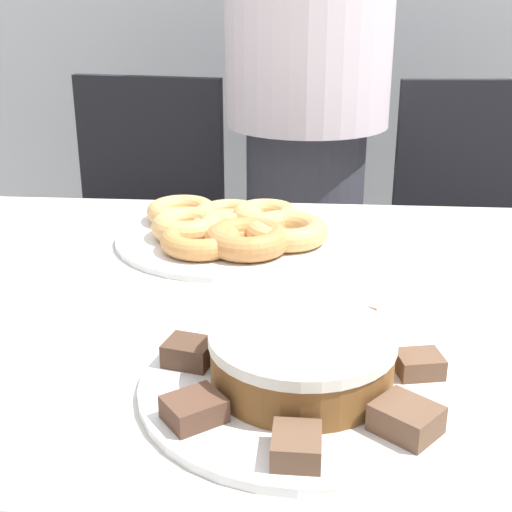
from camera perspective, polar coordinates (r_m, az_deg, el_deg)
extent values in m
cube|color=silver|center=(0.96, 0.64, -4.02)|extent=(1.73, 0.86, 0.03)
cylinder|color=#383842|center=(1.83, 3.74, -2.06)|extent=(0.29, 0.29, 0.81)
cylinder|color=black|center=(2.02, -9.56, -12.84)|extent=(0.44, 0.44, 0.01)
cylinder|color=#262626|center=(1.90, -9.96, -7.33)|extent=(0.06, 0.06, 0.42)
cube|color=black|center=(1.81, -10.42, -0.84)|extent=(0.50, 0.50, 0.04)
cube|color=black|center=(1.92, -8.46, 7.80)|extent=(0.40, 0.09, 0.42)
cylinder|color=black|center=(2.01, 16.49, -13.59)|extent=(0.44, 0.44, 0.01)
cylinder|color=#262626|center=(1.90, 17.17, -8.10)|extent=(0.06, 0.06, 0.42)
cube|color=black|center=(1.80, 17.96, -1.62)|extent=(0.47, 0.47, 0.04)
cube|color=black|center=(1.92, 16.98, 7.11)|extent=(0.40, 0.06, 0.42)
cylinder|color=white|center=(0.74, 3.64, -10.32)|extent=(0.33, 0.33, 0.01)
cylinder|color=white|center=(1.15, -2.30, 1.50)|extent=(0.36, 0.36, 0.01)
cylinder|color=brown|center=(0.73, 3.69, -8.50)|extent=(0.18, 0.18, 0.04)
cylinder|color=white|center=(0.71, 3.74, -6.55)|extent=(0.19, 0.19, 0.01)
cube|color=brown|center=(0.83, 7.66, -5.32)|extent=(0.06, 0.06, 0.03)
cube|color=brown|center=(0.83, 0.23, -5.15)|extent=(0.06, 0.06, 0.02)
cube|color=#513828|center=(0.77, -5.38, -7.66)|extent=(0.06, 0.05, 0.03)
cube|color=brown|center=(0.68, -4.98, -12.10)|extent=(0.07, 0.07, 0.02)
cube|color=brown|center=(0.63, 3.26, -14.91)|extent=(0.04, 0.05, 0.02)
cube|color=brown|center=(0.67, 11.93, -12.62)|extent=(0.07, 0.07, 0.03)
cube|color=brown|center=(0.76, 12.92, -8.43)|extent=(0.05, 0.05, 0.02)
torus|color=#E5AD66|center=(1.14, -2.32, 2.43)|extent=(0.12, 0.12, 0.03)
torus|color=#E5AD66|center=(1.13, -5.50, 2.40)|extent=(0.11, 0.11, 0.04)
torus|color=#D18E4C|center=(1.08, -4.43, 1.29)|extent=(0.12, 0.12, 0.03)
torus|color=#C68447|center=(1.07, -0.72, 1.35)|extent=(0.13, 0.13, 0.04)
torus|color=#E5AD66|center=(1.11, 2.47, 2.03)|extent=(0.13, 0.13, 0.04)
torus|color=#E5AD66|center=(1.18, 0.77, 3.22)|extent=(0.11, 0.11, 0.04)
torus|color=#E5AD66|center=(1.20, -2.12, 3.34)|extent=(0.11, 0.11, 0.03)
torus|color=#E5AD66|center=(1.22, -5.97, 3.56)|extent=(0.12, 0.12, 0.03)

